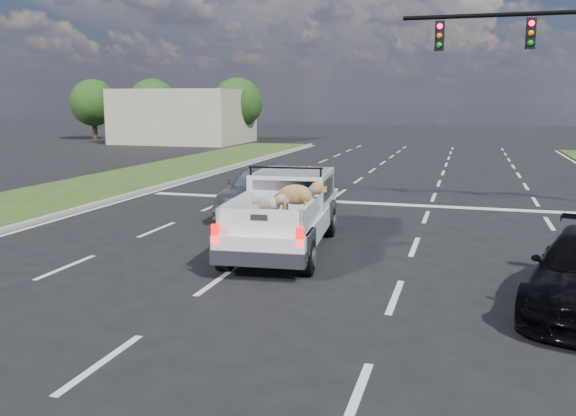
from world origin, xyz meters
name	(u,v)px	position (x,y,z in m)	size (l,w,h in m)	color
ground	(302,289)	(0.00, 0.00, 0.00)	(160.00, 160.00, 0.00)	black
road_markings	(361,223)	(0.00, 6.56, 0.01)	(17.75, 60.00, 0.01)	silver
grass_median_left	(19,205)	(-11.50, 6.00, 0.05)	(5.00, 60.00, 0.10)	#244214
curb_left	(82,208)	(-9.05, 6.00, 0.07)	(0.15, 60.00, 0.14)	#A19C93
building_left	(184,116)	(-20.00, 36.00, 2.20)	(10.00, 8.00, 4.40)	tan
tree_far_a	(93,103)	(-30.00, 38.00, 3.29)	(4.20, 4.20, 5.40)	#332114
tree_far_b	(153,103)	(-24.00, 38.00, 3.29)	(4.20, 4.20, 5.40)	#332114
tree_far_c	(237,103)	(-16.00, 38.00, 3.29)	(4.20, 4.20, 5.40)	#332114
pickup_truck	(286,211)	(-1.21, 2.95, 0.92)	(2.42, 5.45, 1.98)	black
silver_sedan	(263,188)	(-3.19, 7.09, 0.82)	(1.93, 4.81, 1.64)	#BBBDC3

